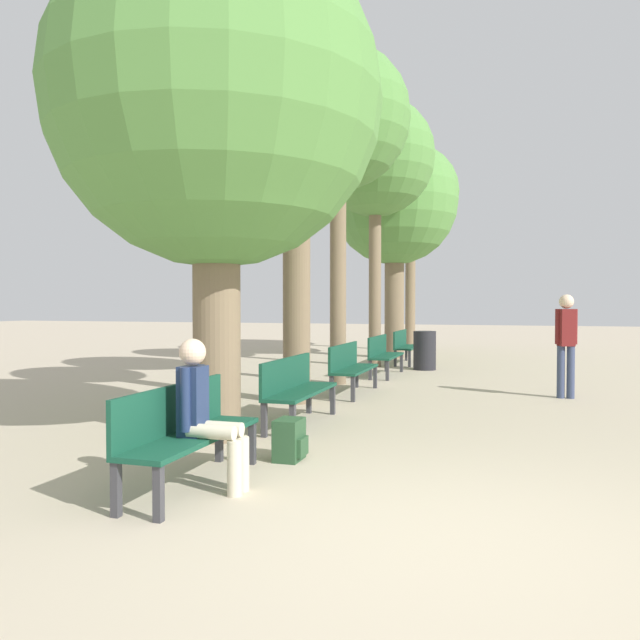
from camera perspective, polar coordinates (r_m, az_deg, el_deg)
ground_plane at (r=4.22m, az=9.46°, el=-19.00°), size 80.00×80.00×0.00m
bench_row_0 at (r=5.22m, az=-12.30°, el=-9.55°), size 0.42×1.67×0.81m
bench_row_1 at (r=7.64m, az=-2.29°, el=-5.99°), size 0.42×1.67×0.81m
bench_row_2 at (r=10.20m, az=2.76°, el=-4.10°), size 0.42×1.67×0.81m
bench_row_3 at (r=12.81m, az=5.75°, el=-2.96°), size 0.42×1.67×0.81m
bench_row_4 at (r=15.45m, az=7.73°, el=-2.20°), size 0.42×1.67×0.81m
tree_row_0 at (r=7.16m, az=-9.52°, el=18.91°), size 3.58×3.58×5.45m
tree_row_1 at (r=9.70m, az=-2.17°, el=19.06°), size 2.23×2.23×5.66m
tree_row_2 at (r=11.92m, az=1.67°, el=17.79°), size 2.64×2.64×6.19m
tree_row_3 at (r=14.95m, az=5.07°, el=14.50°), size 2.76×2.76×6.26m
tree_row_4 at (r=17.23m, az=6.84°, el=10.51°), size 3.40×3.40×5.93m
tree_row_5 at (r=20.04m, az=8.29°, el=11.32°), size 2.99×2.99×6.43m
person_seated at (r=5.05m, az=-10.46°, el=-8.07°), size 0.56×0.32×1.20m
backpack at (r=5.98m, az=-2.78°, el=-10.90°), size 0.27×0.32×0.39m
pedestrian_near at (r=10.42m, az=21.58°, el=-1.61°), size 0.33×0.25×1.62m
trash_bin at (r=14.09m, az=9.55°, el=-2.76°), size 0.50×0.50×0.86m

